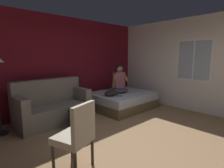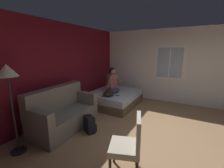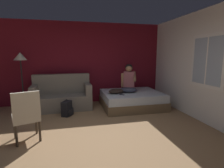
{
  "view_description": "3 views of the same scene",
  "coord_description": "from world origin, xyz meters",
  "px_view_note": "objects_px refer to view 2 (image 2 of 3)",
  "views": [
    {
      "loc": [
        -2.35,
        -1.68,
        1.6
      ],
      "look_at": [
        0.78,
        1.7,
        0.87
      ],
      "focal_mm": 28.0,
      "sensor_mm": 36.0,
      "label": 1
    },
    {
      "loc": [
        -3.07,
        -0.42,
        1.92
      ],
      "look_at": [
        0.84,
        1.75,
        0.92
      ],
      "focal_mm": 24.0,
      "sensor_mm": 36.0,
      "label": 2
    },
    {
      "loc": [
        -0.3,
        -3.06,
        1.62
      ],
      "look_at": [
        0.83,
        1.86,
        0.79
      ],
      "focal_mm": 28.0,
      "sensor_mm": 36.0,
      "label": 3
    }
  ],
  "objects_px": {
    "bed": "(114,98)",
    "side_chair": "(129,143)",
    "person_seated": "(112,82)",
    "throw_pillow": "(109,94)",
    "backpack": "(90,124)",
    "couch": "(63,113)",
    "cell_phone": "(117,96)",
    "floor_lamp": "(8,79)"
  },
  "relations": [
    {
      "from": "cell_phone",
      "to": "side_chair",
      "type": "bearing_deg",
      "value": 163.56
    },
    {
      "from": "side_chair",
      "to": "backpack",
      "type": "relative_size",
      "value": 2.14
    },
    {
      "from": "couch",
      "to": "side_chair",
      "type": "bearing_deg",
      "value": -105.22
    },
    {
      "from": "couch",
      "to": "person_seated",
      "type": "height_order",
      "value": "person_seated"
    },
    {
      "from": "person_seated",
      "to": "couch",
      "type": "bearing_deg",
      "value": 171.52
    },
    {
      "from": "bed",
      "to": "cell_phone",
      "type": "bearing_deg",
      "value": -142.67
    },
    {
      "from": "person_seated",
      "to": "floor_lamp",
      "type": "bearing_deg",
      "value": 173.44
    },
    {
      "from": "couch",
      "to": "cell_phone",
      "type": "bearing_deg",
      "value": -20.19
    },
    {
      "from": "couch",
      "to": "throw_pillow",
      "type": "xyz_separation_m",
      "value": [
        1.59,
        -0.4,
        0.16
      ]
    },
    {
      "from": "bed",
      "to": "cell_phone",
      "type": "distance_m",
      "value": 0.57
    },
    {
      "from": "side_chair",
      "to": "floor_lamp",
      "type": "bearing_deg",
      "value": 105.04
    },
    {
      "from": "side_chair",
      "to": "throw_pillow",
      "type": "distance_m",
      "value": 2.68
    },
    {
      "from": "couch",
      "to": "floor_lamp",
      "type": "bearing_deg",
      "value": 177.0
    },
    {
      "from": "side_chair",
      "to": "person_seated",
      "type": "distance_m",
      "value": 3.1
    },
    {
      "from": "person_seated",
      "to": "throw_pillow",
      "type": "distance_m",
      "value": 0.53
    },
    {
      "from": "bed",
      "to": "cell_phone",
      "type": "height_order",
      "value": "cell_phone"
    },
    {
      "from": "throw_pillow",
      "to": "cell_phone",
      "type": "bearing_deg",
      "value": -62.29
    },
    {
      "from": "floor_lamp",
      "to": "cell_phone",
      "type": "bearing_deg",
      "value": -13.72
    },
    {
      "from": "bed",
      "to": "cell_phone",
      "type": "xyz_separation_m",
      "value": [
        -0.4,
        -0.31,
        0.25
      ]
    },
    {
      "from": "bed",
      "to": "backpack",
      "type": "xyz_separation_m",
      "value": [
        -1.97,
        -0.39,
        -0.04
      ]
    },
    {
      "from": "couch",
      "to": "cell_phone",
      "type": "distance_m",
      "value": 1.82
    },
    {
      "from": "backpack",
      "to": "couch",
      "type": "bearing_deg",
      "value": 101.76
    },
    {
      "from": "bed",
      "to": "couch",
      "type": "relative_size",
      "value": 1.06
    },
    {
      "from": "backpack",
      "to": "cell_phone",
      "type": "relative_size",
      "value": 3.18
    },
    {
      "from": "bed",
      "to": "side_chair",
      "type": "bearing_deg",
      "value": -147.6
    },
    {
      "from": "couch",
      "to": "side_chair",
      "type": "distance_m",
      "value": 2.09
    },
    {
      "from": "cell_phone",
      "to": "backpack",
      "type": "bearing_deg",
      "value": 135.05
    },
    {
      "from": "bed",
      "to": "floor_lamp",
      "type": "bearing_deg",
      "value": 173.29
    },
    {
      "from": "couch",
      "to": "cell_phone",
      "type": "height_order",
      "value": "couch"
    },
    {
      "from": "person_seated",
      "to": "throw_pillow",
      "type": "bearing_deg",
      "value": -167.24
    },
    {
      "from": "bed",
      "to": "person_seated",
      "type": "distance_m",
      "value": 0.61
    },
    {
      "from": "side_chair",
      "to": "backpack",
      "type": "bearing_deg",
      "value": 61.89
    },
    {
      "from": "couch",
      "to": "throw_pillow",
      "type": "distance_m",
      "value": 1.65
    },
    {
      "from": "throw_pillow",
      "to": "side_chair",
      "type": "bearing_deg",
      "value": -142.98
    },
    {
      "from": "side_chair",
      "to": "person_seated",
      "type": "xyz_separation_m",
      "value": [
        2.57,
        1.71,
        0.3
      ]
    },
    {
      "from": "bed",
      "to": "couch",
      "type": "height_order",
      "value": "couch"
    },
    {
      "from": "throw_pillow",
      "to": "backpack",
      "type": "bearing_deg",
      "value": -167.85
    },
    {
      "from": "side_chair",
      "to": "throw_pillow",
      "type": "bearing_deg",
      "value": 37.02
    },
    {
      "from": "side_chair",
      "to": "backpack",
      "type": "height_order",
      "value": "side_chair"
    },
    {
      "from": "backpack",
      "to": "person_seated",
      "type": "bearing_deg",
      "value": 12.29
    },
    {
      "from": "cell_phone",
      "to": "floor_lamp",
      "type": "height_order",
      "value": "floor_lamp"
    },
    {
      "from": "cell_phone",
      "to": "bed",
      "type": "bearing_deg",
      "value": -10.56
    }
  ]
}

